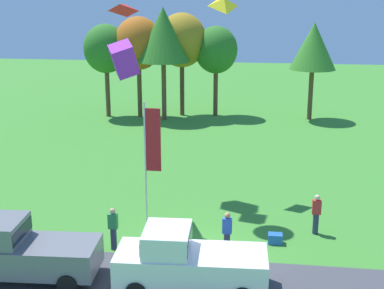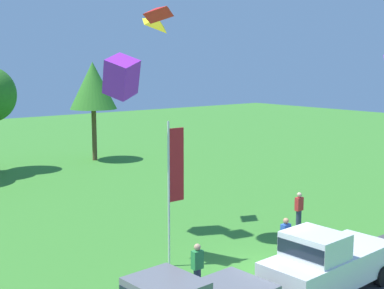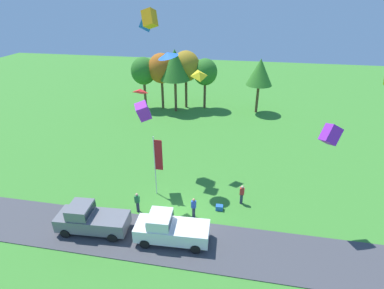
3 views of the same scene
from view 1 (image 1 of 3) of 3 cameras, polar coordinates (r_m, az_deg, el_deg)
name	(u,v)px [view 1 (image 1 of 3)]	position (r m, az deg, el deg)	size (l,w,h in m)	color
ground_plane	(197,257)	(20.61, 0.58, -11.95)	(120.00, 120.00, 0.00)	#3D842D
car_pickup_far_end	(20,250)	(19.63, -17.89, -10.65)	(5.11, 2.29, 2.14)	slate
car_pickup_by_flagpole	(185,260)	(18.08, -0.72, -12.21)	(5.09, 2.24, 2.14)	white
person_on_lawn	(227,233)	(20.50, 3.75, -9.40)	(0.36, 0.24, 1.71)	#2D334C
person_watching_sky	(316,214)	(22.71, 13.12, -7.22)	(0.36, 0.24, 1.71)	#2D334C
person_beside_suv	(113,228)	(21.06, -8.40, -8.84)	(0.36, 0.24, 1.71)	#2D334C
tree_left_of_center	(106,49)	(43.22, -9.18, 10.02)	(3.49, 3.49, 7.37)	brown
tree_lone_near	(138,44)	(42.73, -5.74, 10.65)	(3.76, 3.76, 7.94)	brown
tree_right_of_center	(163,35)	(41.49, -3.09, 11.59)	(4.11, 4.11, 8.67)	brown
tree_far_right	(182,41)	(43.08, -1.09, 11.03)	(3.89, 3.89, 8.21)	brown
tree_far_left	(216,50)	(43.10, 2.59, 10.01)	(3.40, 3.40, 7.19)	brown
tree_center_back	(313,47)	(42.57, 12.83, 10.15)	(3.57, 3.57, 7.54)	brown
flag_banner	(151,148)	(22.28, -4.44, -0.40)	(0.71, 0.08, 5.37)	silver
cooler_box	(275,239)	(21.84, 8.86, -9.88)	(0.56, 0.40, 0.40)	blue
kite_diamond_mid_center	(224,3)	(25.64, 3.44, 14.87)	(1.06, 1.08, 0.40)	yellow
kite_box_high_right	(124,59)	(23.12, -7.27, 9.00)	(0.93, 0.93, 1.30)	purple
kite_diamond_near_flag	(124,8)	(21.38, -7.24, 14.26)	(0.89, 0.78, 0.28)	red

